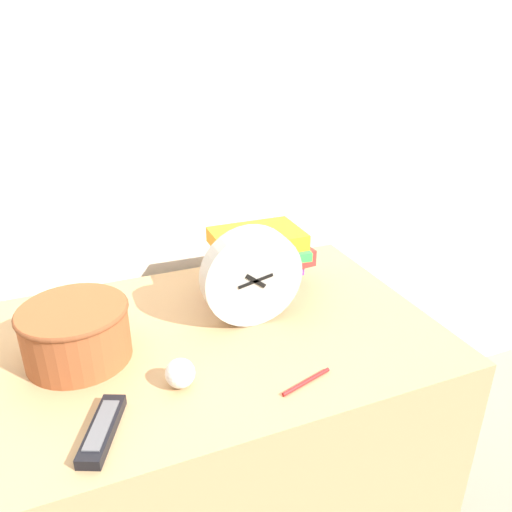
% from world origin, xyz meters
% --- Properties ---
extents(wall_back, '(6.00, 0.04, 2.40)m').
position_xyz_m(wall_back, '(0.00, 0.74, 1.20)').
color(wall_back, silver).
rests_on(wall_back, ground_plane).
extents(desk, '(1.12, 0.67, 0.71)m').
position_xyz_m(desk, '(0.00, 0.34, 0.36)').
color(desk, tan).
rests_on(desk, ground_plane).
extents(desk_clock, '(0.23, 0.05, 0.23)m').
position_xyz_m(desk_clock, '(0.16, 0.35, 0.83)').
color(desk_clock, '#B7B2A8').
rests_on(desk_clock, desk).
extents(book_stack, '(0.26, 0.20, 0.17)m').
position_xyz_m(book_stack, '(0.23, 0.49, 0.80)').
color(book_stack, white).
rests_on(book_stack, desk).
extents(basket, '(0.22, 0.22, 0.12)m').
position_xyz_m(basket, '(-0.23, 0.35, 0.78)').
color(basket, '#994C28').
rests_on(basket, desk).
extents(tv_remote, '(0.10, 0.16, 0.02)m').
position_xyz_m(tv_remote, '(-0.21, 0.11, 0.72)').
color(tv_remote, black).
rests_on(tv_remote, desk).
extents(crumpled_paper_ball, '(0.06, 0.06, 0.06)m').
position_xyz_m(crumpled_paper_ball, '(-0.06, 0.18, 0.74)').
color(crumpled_paper_ball, white).
rests_on(crumpled_paper_ball, desk).
extents(pen, '(0.12, 0.04, 0.01)m').
position_xyz_m(pen, '(0.17, 0.10, 0.72)').
color(pen, '#B21E1E').
rests_on(pen, desk).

